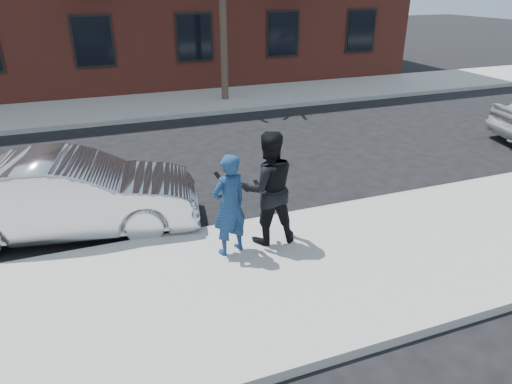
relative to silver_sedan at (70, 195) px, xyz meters
name	(u,v)px	position (x,y,z in m)	size (l,w,h in m)	color
ground	(152,301)	(0.97, -2.53, -0.74)	(100.00, 100.00, 0.00)	black
near_sidewalk	(154,307)	(0.97, -2.78, -0.66)	(50.00, 3.50, 0.15)	gray
near_curb	(137,244)	(0.97, -0.98, -0.66)	(50.00, 0.10, 0.15)	#999691
far_sidewalk	(101,110)	(0.97, 8.72, -0.66)	(50.00, 3.50, 0.15)	gray
far_curb	(105,123)	(0.97, 6.92, -0.66)	(50.00, 0.10, 0.15)	#999691
silver_sedan	(70,195)	(0.00, 0.00, 0.00)	(1.56, 4.46, 1.47)	#B7BABF
man_hoodie	(229,205)	(2.37, -1.88, 0.26)	(0.71, 0.58, 1.69)	navy
man_peacoat	(268,188)	(3.09, -1.75, 0.39)	(1.01, 0.82, 1.94)	black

